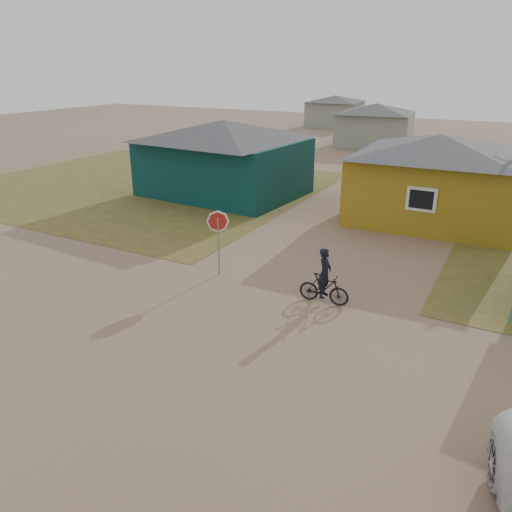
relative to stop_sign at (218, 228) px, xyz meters
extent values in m
plane|color=#957056|center=(2.68, -3.80, -1.69)|extent=(120.00, 120.00, 0.00)
cube|color=olive|center=(-11.32, 9.20, -1.69)|extent=(20.00, 18.00, 0.00)
cube|color=#082F2E|center=(-5.82, 9.70, -0.19)|extent=(8.40, 6.54, 3.00)
pyramid|color=#3D3D40|center=(-5.82, 9.70, 1.81)|extent=(8.93, 7.08, 1.00)
cube|color=olive|center=(5.18, 10.20, -0.19)|extent=(7.21, 6.24, 3.00)
pyramid|color=#3D3D40|center=(5.18, 10.20, 1.76)|extent=(7.72, 6.76, 0.90)
cube|color=silver|center=(5.18, 7.17, -0.04)|extent=(1.20, 0.06, 1.00)
cube|color=black|center=(5.18, 7.14, -0.04)|extent=(0.95, 0.04, 0.75)
cube|color=gray|center=(-3.32, 30.20, -0.29)|extent=(6.49, 5.60, 2.80)
pyramid|color=#3D3D40|center=(-3.32, 30.20, 1.51)|extent=(7.04, 6.15, 0.80)
cube|color=gray|center=(-11.32, 42.20, -0.34)|extent=(5.75, 5.28, 2.70)
pyramid|color=#3D3D40|center=(-11.32, 42.20, 1.36)|extent=(6.28, 5.81, 0.70)
cylinder|color=gray|center=(0.00, 0.00, -0.67)|extent=(0.06, 0.06, 2.05)
imported|color=black|center=(3.95, -0.34, -1.23)|extent=(1.58, 0.52, 0.93)
imported|color=black|center=(3.95, -0.34, -0.70)|extent=(0.40, 0.58, 1.54)
camera|label=1|loc=(8.65, -13.30, 5.14)|focal=35.00mm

